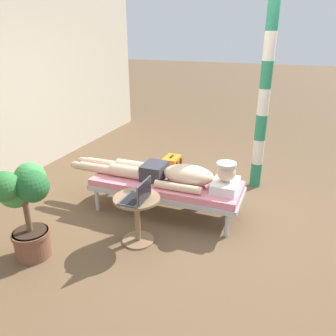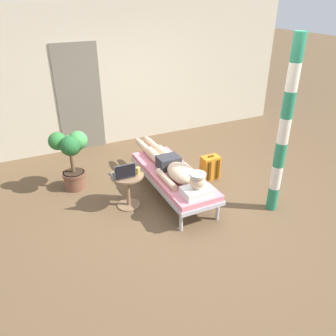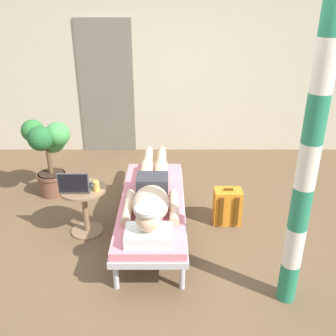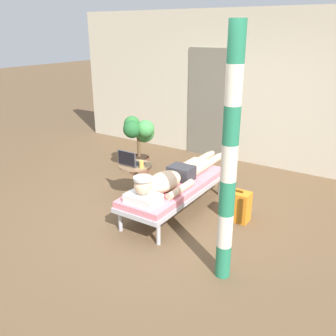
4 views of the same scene
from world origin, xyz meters
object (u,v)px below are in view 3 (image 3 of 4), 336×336
Objects in this scene: drink_glass at (96,186)px; porch_post at (307,166)px; backpack at (227,206)px; potted_plant at (48,149)px; laptop at (75,186)px; person_reclining at (151,193)px; side_table at (84,203)px; lounge_chair at (152,206)px.

drink_glass is 2.05m from porch_post.
potted_plant reaches higher than backpack.
porch_post reaches higher than potted_plant.
porch_post reaches higher than laptop.
backpack is at bearing 9.95° from drink_glass.
potted_plant is at bearing 143.29° from person_reclining.
porch_post is at bearing -37.46° from person_reclining.
side_table is 2.27m from porch_post.
laptop is at bearing -139.48° from side_table.
side_table is at bearing -55.93° from potted_plant.
backpack is 0.17× the size of porch_post.
laptop is at bearing 154.31° from porch_post.
lounge_chair is 0.84× the size of person_reclining.
side_table is 0.27m from drink_glass.
laptop is 0.13× the size of porch_post.
backpack is 0.44× the size of potted_plant.
drink_glass is at bearing -179.77° from lounge_chair.
laptop is 1.08m from potted_plant.
drink_glass reaches higher than side_table.
laptop is at bearing 176.96° from person_reclining.
porch_post reaches higher than lounge_chair.
potted_plant is at bearing 124.07° from side_table.
drink_glass is 0.04× the size of porch_post.
person_reclining is at bearing -7.40° from side_table.
lounge_chair is 3.50× the size of side_table.
side_table is at bearing 40.52° from laptop.
lounge_chair is 0.71m from side_table.
porch_post is at bearing -28.37° from drink_glass.
lounge_chair is 0.80m from laptop.
person_reclining reaches higher than side_table.
porch_post is (2.46, -1.86, 0.61)m from potted_plant.
drink_glass reaches higher than backpack.
side_table is 1.55m from backpack.
backpack is at bearing 19.05° from person_reclining.
backpack is 1.59m from porch_post.
laptop is at bearing -179.82° from lounge_chair.
person_reclining is at bearing 142.54° from porch_post.
laptop is at bearing -60.11° from potted_plant.
lounge_chair is at bearing -3.94° from side_table.
person_reclining is at bearing -90.00° from lounge_chair.
lounge_chair is at bearing -163.70° from backpack.
porch_post reaches higher than backpack.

